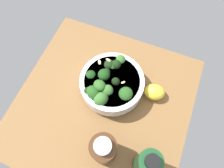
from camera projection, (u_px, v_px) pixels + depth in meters
ground_plane at (103, 105)px, 70.46cm from camera, size 56.61×56.61×3.91cm
bowl_of_broccoli at (111, 83)px, 66.49cm from camera, size 20.57×21.36×10.13cm
lemon_wedge at (154, 92)px, 67.64cm from camera, size 7.72×6.60×4.96cm
bottle_tall at (104, 149)px, 56.64cm from camera, size 7.35×7.35×13.77cm
bottle_short at (147, 163)px, 53.41cm from camera, size 6.00×6.00×17.56cm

